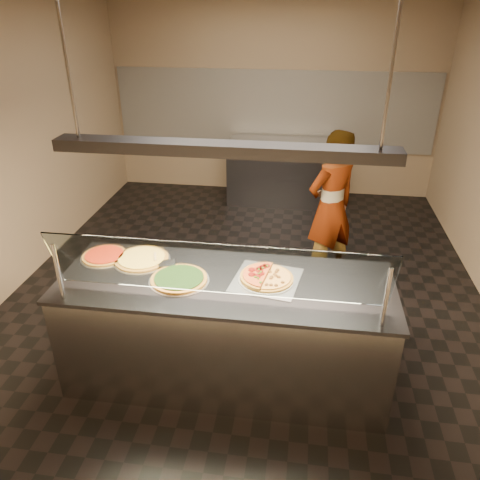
# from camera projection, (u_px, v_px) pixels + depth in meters

# --- Properties ---
(ground) EXTENTS (5.00, 6.00, 0.02)m
(ground) POSITION_uv_depth(u_px,v_px,m) (248.00, 286.00, 5.19)
(ground) COLOR black
(ground) RESTS_ON ground
(wall_back) EXTENTS (5.00, 0.02, 3.00)m
(wall_back) POSITION_uv_depth(u_px,v_px,m) (274.00, 97.00, 7.15)
(wall_back) COLOR #8E795C
(wall_back) RESTS_ON ground
(wall_front) EXTENTS (5.00, 0.02, 3.00)m
(wall_front) POSITION_uv_depth(u_px,v_px,m) (153.00, 376.00, 1.85)
(wall_front) COLOR #8E795C
(wall_front) RESTS_ON ground
(wall_left) EXTENTS (0.02, 6.00, 3.00)m
(wall_left) POSITION_uv_depth(u_px,v_px,m) (8.00, 144.00, 4.82)
(wall_left) COLOR #8E795C
(wall_left) RESTS_ON ground
(tile_band) EXTENTS (4.90, 0.02, 1.20)m
(tile_band) POSITION_uv_depth(u_px,v_px,m) (273.00, 110.00, 7.21)
(tile_band) COLOR silver
(tile_band) RESTS_ON wall_back
(serving_counter) EXTENTS (2.54, 0.94, 0.93)m
(serving_counter) POSITION_uv_depth(u_px,v_px,m) (226.00, 330.00, 3.75)
(serving_counter) COLOR #B7B7BC
(serving_counter) RESTS_ON ground
(sneeze_guard) EXTENTS (2.30, 0.18, 0.54)m
(sneeze_guard) POSITION_uv_depth(u_px,v_px,m) (216.00, 270.00, 3.10)
(sneeze_guard) COLOR #B7B7BC
(sneeze_guard) RESTS_ON serving_counter
(perforated_tray) EXTENTS (0.56, 0.56, 0.01)m
(perforated_tray) POSITION_uv_depth(u_px,v_px,m) (266.00, 279.00, 3.55)
(perforated_tray) COLOR silver
(perforated_tray) RESTS_ON serving_counter
(half_pizza_pepperoni) EXTENTS (0.26, 0.43, 0.05)m
(half_pizza_pepperoni) POSITION_uv_depth(u_px,v_px,m) (254.00, 275.00, 3.55)
(half_pizza_pepperoni) COLOR brown
(half_pizza_pepperoni) RESTS_ON perforated_tray
(half_pizza_sausage) EXTENTS (0.26, 0.43, 0.04)m
(half_pizza_sausage) POSITION_uv_depth(u_px,v_px,m) (279.00, 278.00, 3.52)
(half_pizza_sausage) COLOR brown
(half_pizza_sausage) RESTS_ON perforated_tray
(pizza_spinach) EXTENTS (0.46, 0.46, 0.03)m
(pizza_spinach) POSITION_uv_depth(u_px,v_px,m) (179.00, 278.00, 3.53)
(pizza_spinach) COLOR silver
(pizza_spinach) RESTS_ON serving_counter
(pizza_cheese) EXTENTS (0.46, 0.46, 0.03)m
(pizza_cheese) POSITION_uv_depth(u_px,v_px,m) (142.00, 258.00, 3.81)
(pizza_cheese) COLOR silver
(pizza_cheese) RESTS_ON serving_counter
(pizza_tomato) EXTENTS (0.39, 0.39, 0.03)m
(pizza_tomato) POSITION_uv_depth(u_px,v_px,m) (105.00, 255.00, 3.86)
(pizza_tomato) COLOR silver
(pizza_tomato) RESTS_ON serving_counter
(pizza_spatula) EXTENTS (0.23, 0.22, 0.02)m
(pizza_spatula) POSITION_uv_depth(u_px,v_px,m) (160.00, 259.00, 3.77)
(pizza_spatula) COLOR #B7B7BC
(pizza_spatula) RESTS_ON pizza_spinach
(prep_table) EXTENTS (1.61, 0.74, 0.93)m
(prep_table) POSITION_uv_depth(u_px,v_px,m) (280.00, 172.00, 7.19)
(prep_table) COLOR #343438
(prep_table) RESTS_ON ground
(worker) EXTENTS (0.73, 0.70, 1.68)m
(worker) POSITION_uv_depth(u_px,v_px,m) (331.00, 208.00, 5.01)
(worker) COLOR #37323A
(worker) RESTS_ON ground
(heat_lamp_housing) EXTENTS (2.30, 0.18, 0.08)m
(heat_lamp_housing) POSITION_uv_depth(u_px,v_px,m) (223.00, 149.00, 3.07)
(heat_lamp_housing) COLOR #343438
(heat_lamp_housing) RESTS_ON ceiling
(lamp_rod_left) EXTENTS (0.02, 0.02, 1.01)m
(lamp_rod_left) POSITION_uv_depth(u_px,v_px,m) (66.00, 58.00, 2.95)
(lamp_rod_left) COLOR #B7B7BC
(lamp_rod_left) RESTS_ON ceiling
(lamp_rod_right) EXTENTS (0.02, 0.02, 1.01)m
(lamp_rod_right) POSITION_uv_depth(u_px,v_px,m) (392.00, 64.00, 2.69)
(lamp_rod_right) COLOR #B7B7BC
(lamp_rod_right) RESTS_ON ceiling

